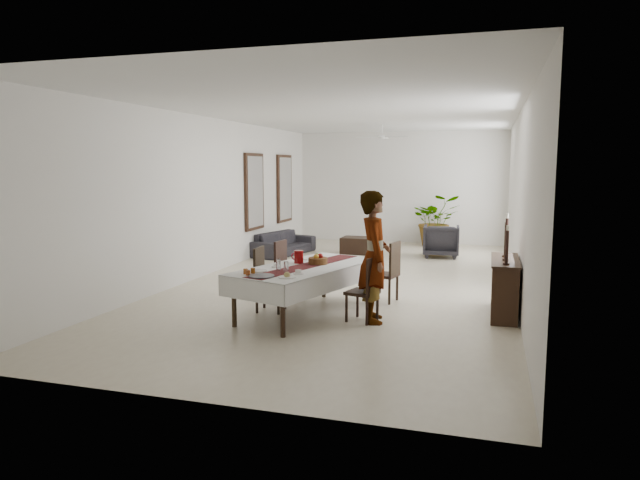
{
  "coord_description": "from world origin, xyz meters",
  "views": [
    {
      "loc": [
        2.55,
        -10.58,
        2.2
      ],
      "look_at": [
        -0.03,
        -2.02,
        1.05
      ],
      "focal_mm": 32.0,
      "sensor_mm": 36.0,
      "label": 1
    }
  ],
  "objects_px": {
    "dining_table_top": "(306,268)",
    "woman": "(374,257)",
    "sideboard_body": "(504,288)",
    "red_pitcher": "(299,257)",
    "sofa": "(284,243)"
  },
  "relations": [
    {
      "from": "sideboard_body",
      "to": "sofa",
      "type": "relative_size",
      "value": 0.7
    },
    {
      "from": "red_pitcher",
      "to": "sideboard_body",
      "type": "height_order",
      "value": "red_pitcher"
    },
    {
      "from": "dining_table_top",
      "to": "woman",
      "type": "bearing_deg",
      "value": 13.24
    },
    {
      "from": "sofa",
      "to": "sideboard_body",
      "type": "bearing_deg",
      "value": -117.83
    },
    {
      "from": "woman",
      "to": "sofa",
      "type": "distance_m",
      "value": 6.55
    },
    {
      "from": "red_pitcher",
      "to": "woman",
      "type": "bearing_deg",
      "value": -13.43
    },
    {
      "from": "dining_table_top",
      "to": "sideboard_body",
      "type": "relative_size",
      "value": 1.71
    },
    {
      "from": "red_pitcher",
      "to": "sofa",
      "type": "relative_size",
      "value": 0.1
    },
    {
      "from": "woman",
      "to": "sideboard_body",
      "type": "relative_size",
      "value": 1.38
    },
    {
      "from": "sideboard_body",
      "to": "sofa",
      "type": "bearing_deg",
      "value": 138.42
    },
    {
      "from": "woman",
      "to": "sideboard_body",
      "type": "xyz_separation_m",
      "value": [
        1.79,
        0.91,
        -0.53
      ]
    },
    {
      "from": "woman",
      "to": "red_pitcher",
      "type": "bearing_deg",
      "value": 61.15
    },
    {
      "from": "dining_table_top",
      "to": "red_pitcher",
      "type": "distance_m",
      "value": 0.31
    },
    {
      "from": "dining_table_top",
      "to": "sideboard_body",
      "type": "xyz_separation_m",
      "value": [
        2.84,
        0.83,
        -0.3
      ]
    },
    {
      "from": "dining_table_top",
      "to": "woman",
      "type": "distance_m",
      "value": 1.07
    }
  ]
}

